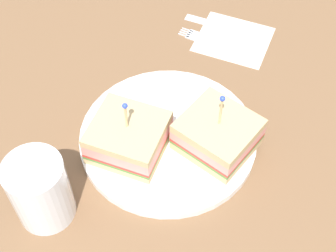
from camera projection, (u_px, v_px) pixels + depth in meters
ground_plane at (168, 144)px, 68.51cm from camera, size 119.40×119.40×2.00cm
plate at (168, 138)px, 67.22cm from camera, size 24.13×24.13×1.24cm
sandwich_half_front at (128, 137)px, 63.47cm from camera, size 12.56×12.50×9.16cm
sandwich_half_back at (218, 134)px, 63.75cm from camera, size 11.73×11.39×9.93cm
drink_glass at (41, 193)px, 57.79cm from camera, size 7.03×7.03×9.66cm
napkin at (233, 39)px, 79.92cm from camera, size 15.33×15.16×0.15cm
fork at (206, 40)px, 79.72cm from camera, size 10.96×7.89×0.35cm
knife at (218, 25)px, 81.87cm from camera, size 10.91×9.00×0.35cm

